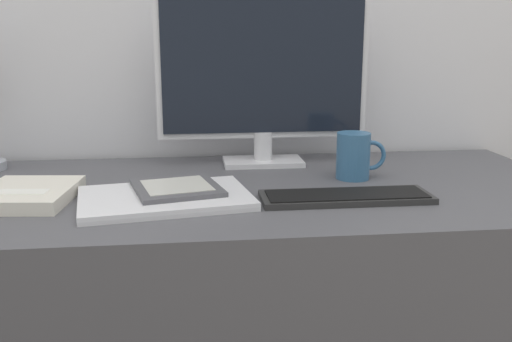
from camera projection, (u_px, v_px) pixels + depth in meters
The scene contains 7 objects.
desk at pixel (251, 336), 1.29m from camera, with size 1.40×0.64×0.70m.
monitor at pixel (263, 75), 1.37m from camera, with size 0.51×0.11×0.41m.
keyboard at pixel (346, 197), 1.11m from camera, with size 0.33×0.11×0.01m.
laptop at pixel (165, 198), 1.09m from camera, with size 0.35×0.27×0.02m.
ereader at pixel (177, 187), 1.12m from camera, with size 0.19×0.20×0.01m.
notebook at pixel (27, 194), 1.10m from camera, with size 0.19×0.22×0.03m.
coffee_mug at pixel (354, 156), 1.27m from camera, with size 0.11×0.07×0.10m.
Camera 1 is at (-0.13, -0.94, 1.01)m, focal length 40.00 mm.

